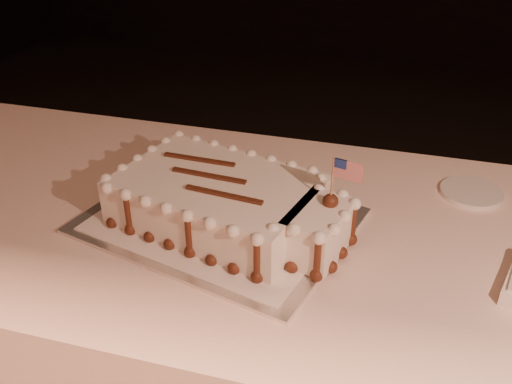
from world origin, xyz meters
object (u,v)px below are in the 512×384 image
(banquet_table, at_px, (353,372))
(cake_board, at_px, (218,221))
(side_plate, at_px, (471,192))
(sheet_cake, at_px, (229,203))

(banquet_table, bearing_deg, cake_board, -175.93)
(cake_board, relative_size, side_plate, 3.83)
(cake_board, xyz_separation_m, side_plate, (0.50, 0.25, 0.00))
(banquet_table, xyz_separation_m, side_plate, (0.20, 0.23, 0.38))
(cake_board, bearing_deg, side_plate, 41.10)
(sheet_cake, bearing_deg, cake_board, 165.84)
(cake_board, distance_m, side_plate, 0.56)
(cake_board, bearing_deg, banquet_table, 18.37)
(banquet_table, distance_m, side_plate, 0.49)
(banquet_table, distance_m, cake_board, 0.49)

